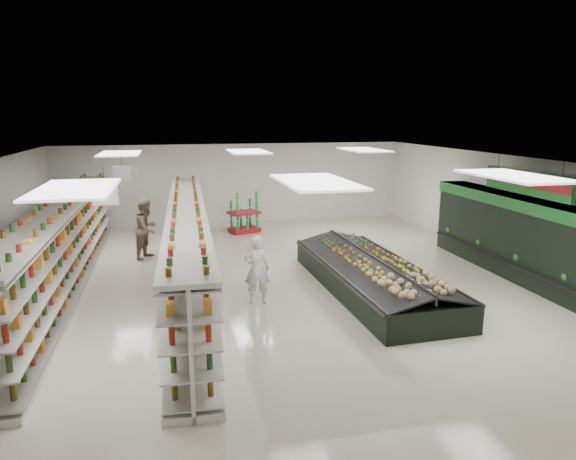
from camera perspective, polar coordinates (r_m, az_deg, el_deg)
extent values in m
plane|color=beige|center=(13.65, -1.70, -5.80)|extent=(16.00, 16.00, 0.00)
cube|color=white|center=(13.00, -1.79, 7.71)|extent=(14.00, 16.00, 0.02)
cube|color=white|center=(21.03, -6.01, 5.14)|extent=(14.00, 0.02, 3.20)
cube|color=white|center=(5.98, 13.89, -14.73)|extent=(14.00, 0.02, 3.20)
cube|color=white|center=(16.10, 23.51, 1.87)|extent=(0.02, 16.00, 3.20)
cube|color=black|center=(14.76, 25.34, -1.18)|extent=(0.80, 8.00, 2.20)
cube|color=#1C6C26|center=(14.57, 25.63, 2.44)|extent=(0.85, 8.00, 0.30)
cube|color=black|center=(14.74, 24.38, -3.32)|extent=(0.55, 7.80, 0.15)
cube|color=beige|center=(14.62, 24.97, -0.27)|extent=(0.45, 7.70, 0.03)
cube|color=beige|center=(14.56, 25.08, 0.89)|extent=(0.45, 7.70, 0.03)
cube|color=white|center=(10.90, -19.66, 3.65)|extent=(0.50, 0.06, 0.40)
cube|color=#A8131E|center=(10.90, -19.66, 3.65)|extent=(0.52, 0.02, 0.12)
cylinder|color=black|center=(10.86, -19.78, 5.21)|extent=(0.01, 0.01, 0.50)
cube|color=white|center=(14.84, -17.97, 5.97)|extent=(0.50, 0.06, 0.40)
cube|color=#A8131E|center=(14.84, -17.97, 5.97)|extent=(0.52, 0.02, 0.12)
cylinder|color=black|center=(14.82, -18.05, 7.12)|extent=(0.01, 0.01, 0.50)
cube|color=#1C6C26|center=(14.32, 24.98, 4.78)|extent=(0.10, 3.20, 0.60)
cube|color=#A8131E|center=(14.28, 24.78, 4.78)|extent=(0.03, 3.20, 0.18)
cylinder|color=black|center=(13.36, 28.26, 5.71)|extent=(0.01, 0.01, 0.50)
cylinder|color=black|center=(15.24, 22.37, 6.93)|extent=(0.01, 0.01, 0.50)
cube|color=silver|center=(14.34, -23.24, -5.68)|extent=(0.94, 12.54, 0.13)
cube|color=silver|center=(14.08, -23.59, -1.87)|extent=(0.06, 12.54, 2.09)
cube|color=silver|center=(13.86, -23.98, 2.48)|extent=(0.94, 12.54, 0.08)
cube|color=beige|center=(14.35, -24.23, -5.23)|extent=(0.46, 12.43, 0.03)
cube|color=beige|center=(14.22, -24.40, -3.48)|extent=(0.46, 12.43, 0.03)
cube|color=beige|center=(14.11, -24.56, -1.69)|extent=(0.46, 12.43, 0.03)
cube|color=beige|center=(14.01, -24.73, 0.12)|extent=(0.46, 12.43, 0.03)
cube|color=beige|center=(13.93, -24.90, 1.96)|extent=(0.46, 12.43, 0.03)
cube|color=beige|center=(14.26, -22.33, -5.17)|extent=(0.46, 12.43, 0.03)
cube|color=beige|center=(14.13, -22.49, -3.40)|extent=(0.46, 12.43, 0.03)
cube|color=beige|center=(14.02, -22.64, -1.60)|extent=(0.46, 12.43, 0.03)
cube|color=beige|center=(13.92, -22.80, 0.22)|extent=(0.46, 12.43, 0.03)
cube|color=beige|center=(13.84, -22.96, 2.07)|extent=(0.46, 12.43, 0.03)
cube|color=silver|center=(13.42, -10.88, -6.09)|extent=(1.27, 12.16, 0.12)
cube|color=silver|center=(13.15, -11.05, -2.16)|extent=(0.43, 12.13, 2.02)
cube|color=silver|center=(12.92, -11.25, 2.36)|extent=(1.27, 12.16, 0.08)
cube|color=beige|center=(13.38, -11.90, -5.64)|extent=(0.81, 12.04, 0.03)
cube|color=beige|center=(13.25, -11.99, -3.82)|extent=(0.81, 12.04, 0.03)
cube|color=beige|center=(13.14, -12.08, -1.97)|extent=(0.81, 12.04, 0.03)
cube|color=beige|center=(13.03, -12.17, -0.08)|extent=(0.81, 12.04, 0.03)
cube|color=beige|center=(12.95, -12.26, 1.83)|extent=(0.81, 12.04, 0.03)
cube|color=beige|center=(13.38, -9.90, -5.55)|extent=(0.81, 12.04, 0.03)
cube|color=beige|center=(13.25, -9.98, -3.73)|extent=(0.81, 12.04, 0.03)
cube|color=beige|center=(13.13, -10.05, -1.88)|extent=(0.81, 12.04, 0.03)
cube|color=beige|center=(13.03, -10.12, 0.00)|extent=(0.81, 12.04, 0.03)
cube|color=beige|center=(12.94, -10.20, 1.91)|extent=(0.81, 12.04, 0.03)
cube|color=black|center=(13.09, 9.25, -5.35)|extent=(2.31, 6.24, 0.62)
cube|color=#262626|center=(12.63, 5.05, -4.36)|extent=(0.25, 6.17, 0.05)
cube|color=#262626|center=(13.44, 13.30, -3.61)|extent=(0.25, 6.17, 0.05)
cube|color=black|center=(12.76, 7.05, -3.81)|extent=(1.33, 6.12, 0.32)
cube|color=black|center=(13.20, 11.50, -3.41)|extent=(1.33, 6.12, 0.32)
cube|color=#262626|center=(12.95, 9.33, -3.23)|extent=(0.24, 6.08, 0.22)
cube|color=#A8131E|center=(19.43, -4.88, 0.02)|extent=(1.24, 1.02, 0.18)
cube|color=#AE1720|center=(19.30, -4.92, 1.95)|extent=(1.30, 1.08, 0.09)
imported|color=white|center=(11.93, -3.47, -4.41)|extent=(0.65, 0.48, 1.64)
imported|color=#9A795E|center=(16.32, -15.41, 0.15)|extent=(0.92, 1.04, 1.83)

